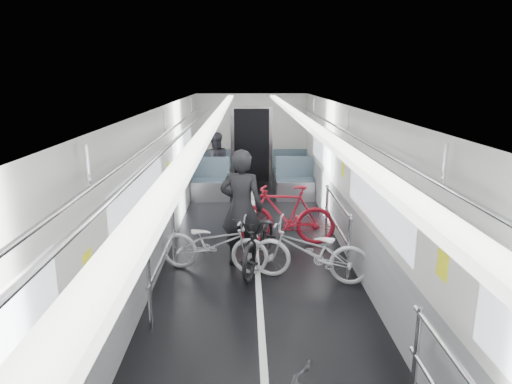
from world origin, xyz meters
TOP-DOWN VIEW (x-y plane):
  - car_shell at (0.00, 1.78)m, footprint 3.02×14.01m
  - bike_left_far at (-0.65, 0.92)m, footprint 1.74×0.92m
  - bike_right_mid at (0.74, 0.55)m, footprint 1.80×1.02m
  - bike_right_far at (0.50, 2.06)m, footprint 1.80×0.72m
  - bike_aisle at (0.04, 1.06)m, footprint 1.04×1.79m
  - person_standing at (-0.24, 1.16)m, footprint 0.75×0.57m
  - person_seated at (-0.92, 5.53)m, footprint 0.86×0.73m

SIDE VIEW (x-z plane):
  - bike_left_far at x=-0.65m, z-range 0.00..0.87m
  - bike_aisle at x=0.04m, z-range 0.00..0.89m
  - bike_right_mid at x=0.74m, z-range 0.00..0.89m
  - bike_right_far at x=0.50m, z-range 0.00..1.05m
  - person_seated at x=-0.92m, z-range 0.00..1.54m
  - person_standing at x=-0.24m, z-range 0.00..1.82m
  - car_shell at x=0.00m, z-range -0.08..2.33m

